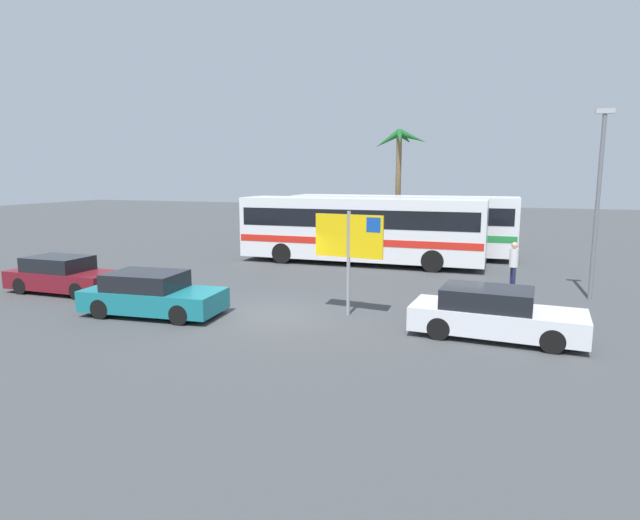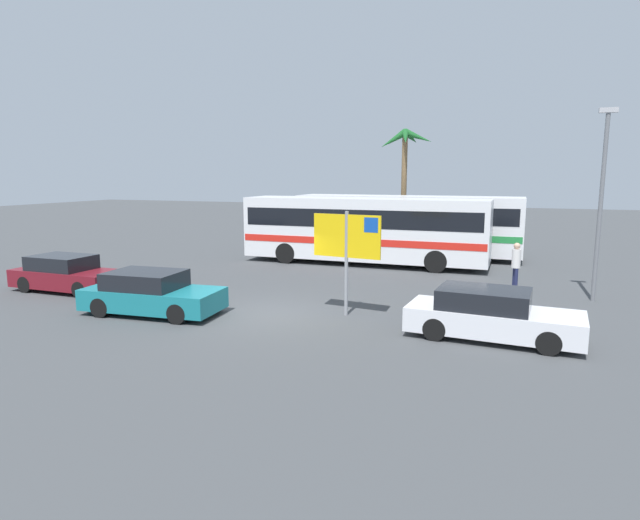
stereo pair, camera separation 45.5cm
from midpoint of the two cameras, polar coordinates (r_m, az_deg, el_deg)
The scene contains 10 objects.
ground at distance 16.48m, azimuth -5.08°, elevation -5.84°, with size 120.00×120.00×0.00m, color #424447.
bus_front_coach at distance 25.43m, azimuth 5.31°, elevation 3.56°, with size 11.66×2.58×3.17m.
bus_rear_coach at distance 28.24m, azimuth 9.80°, elevation 4.02°, with size 11.66×2.58×3.17m.
ferry_sign at distance 15.85m, azimuth 3.88°, elevation 2.15°, with size 2.19×0.35×3.20m.
car_teal at distance 17.07m, azimuth -17.09°, elevation -3.50°, with size 4.36×2.12×1.32m.
car_white at distance 14.63m, azimuth 18.86°, elevation -5.67°, with size 4.52×2.02×1.32m.
car_maroon at distance 21.54m, azimuth -25.23°, elevation -1.39°, with size 4.19×1.70×1.32m.
pedestrian_crossing_lot at distance 20.78m, azimuth 21.06°, elevation -0.26°, with size 0.32×0.32×1.81m.
lamp_post_left_side at distance 20.04m, azimuth 28.75°, elevation 5.98°, with size 0.56×0.20×6.42m.
palm_tree_seaside at distance 31.54m, azimuth 9.56°, elevation 11.24°, with size 3.09×3.26×6.91m.
Camera 2 is at (7.12, -14.27, 4.27)m, focal length 29.54 mm.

